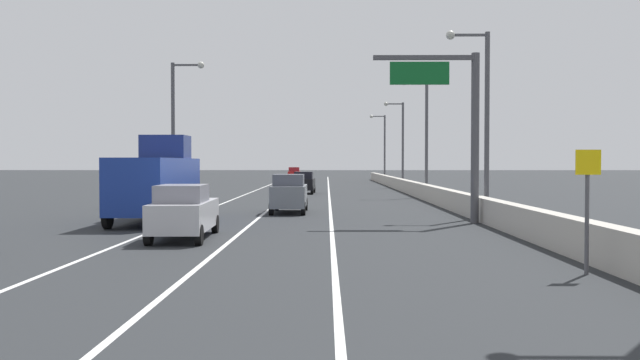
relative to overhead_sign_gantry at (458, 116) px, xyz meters
The scene contains 18 objects.
ground_plane 38.84m from the overhead_sign_gantry, 100.61° to the left, with size 320.00×320.00×0.00m, color #26282B.
lane_stripe_left 31.87m from the overhead_sign_gantry, 113.56° to the left, with size 0.16×130.00×0.00m, color silver.
lane_stripe_center 30.65m from the overhead_sign_gantry, 107.48° to the left, with size 0.16×130.00×0.00m, color silver.
lane_stripe_right 29.80m from the overhead_sign_gantry, 100.97° to the left, with size 0.16×130.00×0.00m, color silver.
jersey_barrier_right 14.56m from the overhead_sign_gantry, 84.48° to the left, with size 0.60×120.00×1.10m, color #B2ADA3.
overhead_sign_gantry is the anchor object (origin of this frame).
speed_advisory_sign 13.77m from the overhead_sign_gantry, 88.11° to the right, with size 0.60×0.11×3.00m.
lamp_post_right_second 3.66m from the overhead_sign_gantry, 61.31° to the left, with size 2.14×0.44×9.10m.
lamp_post_right_third 22.36m from the overhead_sign_gantry, 85.75° to the left, with size 2.14×0.44×9.10m.
lamp_post_right_fourth 41.45m from the overhead_sign_gantry, 87.23° to the left, with size 2.14×0.44×9.10m.
lamp_post_right_fifth 60.54m from the overhead_sign_gantry, 88.35° to the left, with size 2.14×0.44×9.10m.
lamp_post_left_near 18.30m from the overhead_sign_gantry, 147.09° to the right, with size 2.14×0.44×9.10m.
lamp_post_left_mid 20.10m from the overhead_sign_gantry, 139.70° to the left, with size 2.14×0.44×9.10m.
car_silver_0 12.99m from the overhead_sign_gantry, 150.49° to the right, with size 1.99×4.82×1.92m.
car_black_1 29.07m from the overhead_sign_gantry, 105.61° to the left, with size 1.91×4.25×1.89m.
car_red_2 68.94m from the overhead_sign_gantry, 98.84° to the left, with size 1.90×4.67×1.98m.
car_gray_3 10.52m from the overhead_sign_gantry, 142.42° to the left, with size 1.85×4.39×2.06m.
box_truck 13.86m from the overhead_sign_gantry, behind, with size 2.48×8.15×3.98m.
Camera 1 is at (1.30, -3.30, 2.70)m, focal length 37.40 mm.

